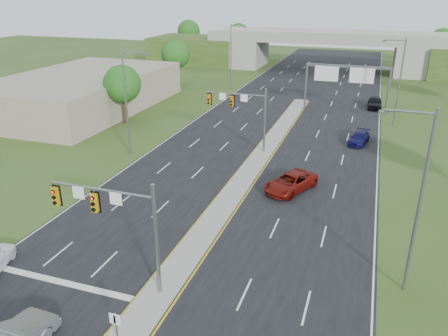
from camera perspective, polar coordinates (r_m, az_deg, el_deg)
ground at (r=26.79m, az=-8.35°, el=-15.88°), size 240.00×240.00×0.00m
road at (r=56.88m, az=7.63°, el=5.35°), size 24.00×160.00×0.02m
median at (r=45.75m, az=4.59°, el=1.32°), size 2.00×54.00×0.16m
lane_markings at (r=51.32m, az=5.59°, el=3.57°), size 23.72×160.00×0.01m
signal_mast_near at (r=25.16m, az=-13.67°, el=-6.19°), size 6.62×0.60×7.00m
signal_mast_far at (r=46.67m, az=2.65°, el=7.77°), size 6.62×0.60×7.00m
keep_right_sign at (r=22.88m, az=-13.94°, el=-19.30°), size 0.60×0.13×2.20m
sign_gantry at (r=64.48m, az=15.65°, el=11.54°), size 11.58×0.44×6.67m
overpass at (r=99.84m, az=13.15°, el=14.39°), size 80.00×14.00×8.10m
lightpole_l_mid at (r=46.28m, az=-12.50°, el=8.90°), size 2.85×0.25×11.00m
lightpole_l_far at (r=77.84m, az=1.04°, el=14.72°), size 2.85×0.25×11.00m
lightpole_r_near at (r=25.85m, az=23.90°, el=-3.36°), size 2.85×0.25×11.00m
lightpole_r_far at (r=59.46m, az=21.83°, el=10.77°), size 2.85×0.25×11.00m
tree_l_near at (r=58.23m, az=-13.15°, el=10.62°), size 4.80×4.80×7.60m
tree_l_mid at (r=81.79m, az=-6.36°, el=14.54°), size 5.20×5.20×8.12m
tree_back_a at (r=122.84m, az=-4.63°, el=17.35°), size 6.00×6.00×8.85m
tree_back_b at (r=118.07m, az=1.92°, el=17.05°), size 5.60×5.60×8.32m
tree_back_c at (r=113.84m, az=26.55°, el=14.62°), size 5.60×5.60×8.32m
commercial_building at (r=68.36m, az=-18.04°, el=9.50°), size 18.00×30.00×5.00m
car_far_a at (r=38.63m, az=8.70°, el=-1.86°), size 4.64×6.13×1.55m
car_far_b at (r=52.30m, az=17.23°, el=3.74°), size 2.53×4.60×1.26m
car_far_c at (r=69.16m, az=19.10°, el=8.10°), size 2.01×4.89×1.66m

